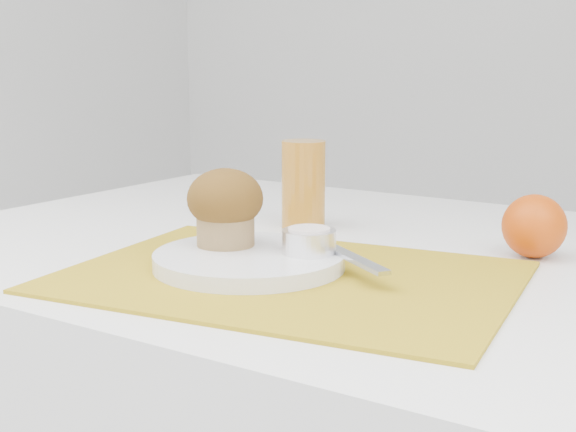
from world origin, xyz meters
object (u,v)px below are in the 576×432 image
Objects in this scene: plate at (249,260)px; orange at (534,226)px; juice_glass at (303,184)px; muffin at (225,206)px.

orange reaches higher than plate.
orange is 0.62× the size of juice_glass.
orange is at bearing 0.83° from juice_glass.
muffin is at bearing 162.01° from plate.
plate is 2.82× the size of orange.
plate is 1.76× the size of juice_glass.
plate is 0.35m from orange.
juice_glass is at bearing 107.66° from plate.
plate is 2.39× the size of muffin.
juice_glass is (-0.32, -0.00, 0.02)m from orange.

